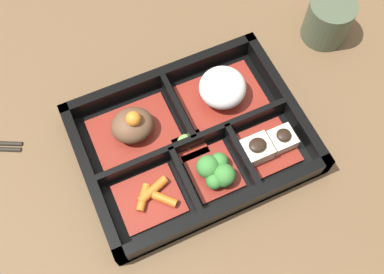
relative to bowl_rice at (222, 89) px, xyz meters
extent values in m
plane|color=brown|center=(-0.07, -0.05, -0.03)|extent=(3.00, 3.00, 0.00)
cube|color=black|center=(-0.07, -0.05, -0.03)|extent=(0.31, 0.23, 0.01)
cube|color=black|center=(-0.07, -0.16, -0.01)|extent=(0.31, 0.01, 0.04)
cube|color=black|center=(-0.07, 0.06, -0.01)|extent=(0.31, 0.01, 0.04)
cube|color=black|center=(-0.22, -0.05, -0.01)|extent=(0.01, 0.23, 0.04)
cube|color=black|center=(0.08, -0.05, -0.01)|extent=(0.01, 0.23, 0.04)
cube|color=black|center=(-0.07, -0.05, -0.01)|extent=(0.28, 0.01, 0.04)
cube|color=black|center=(-0.10, -0.10, -0.01)|extent=(0.01, 0.10, 0.04)
cube|color=black|center=(-0.02, -0.10, -0.01)|extent=(0.01, 0.10, 0.04)
cube|color=black|center=(-0.07, 0.00, -0.01)|extent=(0.01, 0.11, 0.04)
cube|color=maroon|center=(-0.14, 0.00, -0.02)|extent=(0.12, 0.09, 0.01)
ellipsoid|color=brown|center=(-0.14, 0.00, 0.00)|extent=(0.06, 0.05, 0.04)
sphere|color=orange|center=(-0.13, 0.00, 0.02)|extent=(0.02, 0.02, 0.02)
cube|color=maroon|center=(0.00, 0.00, -0.02)|extent=(0.12, 0.09, 0.01)
ellipsoid|color=silver|center=(0.00, 0.00, 0.01)|extent=(0.07, 0.07, 0.05)
cube|color=maroon|center=(-0.16, -0.10, -0.02)|extent=(0.08, 0.07, 0.01)
cylinder|color=#D1661E|center=(-0.16, -0.10, -0.01)|extent=(0.03, 0.04, 0.01)
cylinder|color=#D1661E|center=(-0.14, -0.11, -0.01)|extent=(0.03, 0.03, 0.01)
cylinder|color=#D1661E|center=(-0.15, -0.09, -0.01)|extent=(0.05, 0.03, 0.01)
cube|color=maroon|center=(-0.06, -0.10, -0.02)|extent=(0.06, 0.07, 0.01)
sphere|color=#387A33|center=(-0.07, -0.11, -0.01)|extent=(0.02, 0.02, 0.02)
sphere|color=#387A33|center=(-0.05, -0.10, -0.01)|extent=(0.03, 0.03, 0.03)
sphere|color=#387A33|center=(-0.07, -0.10, 0.00)|extent=(0.03, 0.03, 0.03)
sphere|color=#387A33|center=(-0.05, -0.12, 0.00)|extent=(0.03, 0.03, 0.03)
sphere|color=#387A33|center=(-0.07, -0.12, -0.01)|extent=(0.02, 0.02, 0.02)
sphere|color=#387A33|center=(-0.06, -0.12, 0.00)|extent=(0.03, 0.03, 0.03)
cube|color=maroon|center=(0.02, -0.10, -0.02)|extent=(0.07, 0.07, 0.01)
cube|color=beige|center=(0.00, -0.10, -0.01)|extent=(0.04, 0.04, 0.02)
ellipsoid|color=black|center=(0.00, -0.10, 0.01)|extent=(0.02, 0.02, 0.01)
cube|color=beige|center=(0.04, -0.10, -0.01)|extent=(0.03, 0.03, 0.02)
ellipsoid|color=black|center=(0.04, -0.10, 0.00)|extent=(0.02, 0.02, 0.01)
cube|color=maroon|center=(-0.07, -0.05, -0.02)|extent=(0.04, 0.04, 0.01)
cylinder|color=#75A84C|center=(-0.07, -0.05, -0.02)|extent=(0.02, 0.02, 0.00)
cylinder|color=#75A84C|center=(-0.08, -0.05, -0.02)|extent=(0.02, 0.02, 0.00)
cylinder|color=#424C38|center=(0.20, 0.04, 0.00)|extent=(0.07, 0.07, 0.07)
cylinder|color=#597A38|center=(0.20, 0.04, 0.03)|extent=(0.06, 0.06, 0.01)
camera|label=1|loc=(-0.18, -0.29, 0.55)|focal=42.00mm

